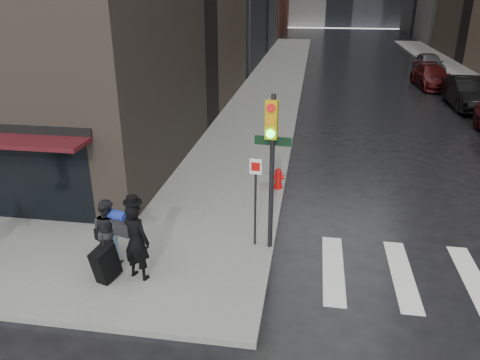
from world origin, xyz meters
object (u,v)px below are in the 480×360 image
object	(u,v)px
man_overcoat	(130,244)
parked_car_2	(468,93)
man_jeans	(108,230)
parked_car_4	(429,63)
traffic_light	(270,154)
fire_hydrant	(278,179)
parked_car_3	(432,77)

from	to	relation	value
man_overcoat	parked_car_2	bearing A→B (deg)	-105.17
man_jeans	parked_car_2	xyz separation A→B (m)	(13.05, 18.12, -0.11)
parked_car_2	parked_car_4	bearing A→B (deg)	88.41
man_overcoat	traffic_light	bearing A→B (deg)	-130.52
man_jeans	fire_hydrant	world-z (taller)	man_jeans
parked_car_3	parked_car_4	size ratio (longest dim) A/B	1.09
fire_hydrant	traffic_light	bearing A→B (deg)	-89.14
fire_hydrant	man_overcoat	bearing A→B (deg)	-116.90
man_jeans	parked_car_2	world-z (taller)	man_jeans
traffic_light	parked_car_3	distance (m)	24.30
parked_car_3	parked_car_4	xyz separation A→B (m)	(0.96, 5.64, 0.06)
parked_car_4	traffic_light	bearing A→B (deg)	-110.42
parked_car_3	man_overcoat	bearing A→B (deg)	-118.57
traffic_light	man_jeans	bearing A→B (deg)	-157.90
fire_hydrant	parked_car_4	xyz separation A→B (m)	(9.64, 24.44, 0.31)
man_jeans	man_overcoat	bearing A→B (deg)	167.20
fire_hydrant	parked_car_2	world-z (taller)	parked_car_2
man_jeans	fire_hydrant	distance (m)	6.18
traffic_light	parked_car_3	world-z (taller)	traffic_light
traffic_light	parked_car_4	bearing A→B (deg)	76.51
fire_hydrant	parked_car_2	distance (m)	16.18
parked_car_2	parked_car_3	world-z (taller)	parked_car_2
fire_hydrant	parked_car_3	world-z (taller)	parked_car_3
man_jeans	parked_car_2	bearing A→B (deg)	-99.12
parked_car_4	man_jeans	bearing A→B (deg)	-116.03
parked_car_3	parked_car_4	distance (m)	5.72
man_overcoat	parked_car_4	xyz separation A→B (m)	(12.49, 30.06, -0.25)
man_jeans	traffic_light	world-z (taller)	traffic_light
man_jeans	parked_car_4	world-z (taller)	man_jeans
traffic_light	fire_hydrant	distance (m)	4.43
man_jeans	parked_car_4	distance (m)	32.26
traffic_light	parked_car_2	world-z (taller)	traffic_light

